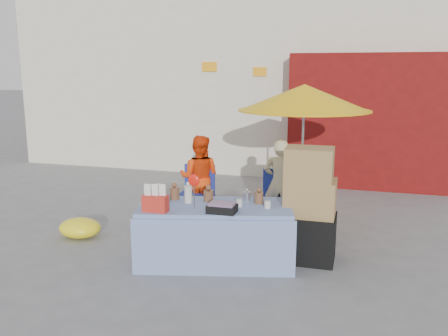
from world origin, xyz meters
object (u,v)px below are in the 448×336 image
(chair_right, at_px, (277,212))
(vendor_beige, at_px, (280,183))
(chair_left, at_px, (197,205))
(box_stack, at_px, (309,209))
(umbrella, at_px, (304,98))
(market_table, at_px, (215,233))
(vendor_orange, at_px, (199,178))

(chair_right, bearing_deg, vendor_beige, 84.57)
(chair_left, distance_m, box_stack, 2.14)
(chair_right, distance_m, umbrella, 1.69)
(vendor_beige, height_order, box_stack, box_stack)
(market_table, relative_size, chair_left, 2.35)
(umbrella, bearing_deg, vendor_orange, -174.47)
(market_table, xyz_separation_m, vendor_beige, (0.52, 1.56, 0.29))
(chair_left, relative_size, box_stack, 0.61)
(market_table, bearing_deg, vendor_orange, 101.34)
(chair_left, xyz_separation_m, box_stack, (1.81, -1.06, 0.39))
(vendor_beige, bearing_deg, market_table, 66.79)
(chair_left, relative_size, vendor_beige, 0.65)
(vendor_orange, relative_size, umbrella, 0.63)
(market_table, relative_size, umbrella, 0.96)
(chair_right, xyz_separation_m, box_stack, (0.56, -1.06, 0.39))
(vendor_orange, distance_m, vendor_beige, 1.25)
(box_stack, bearing_deg, market_table, -161.36)
(chair_right, xyz_separation_m, umbrella, (0.30, 0.28, 1.64))
(chair_left, distance_m, vendor_orange, 0.42)
(vendor_orange, distance_m, umbrella, 1.99)
(umbrella, bearing_deg, vendor_beige, -153.43)
(vendor_beige, bearing_deg, umbrella, -158.29)
(vendor_beige, bearing_deg, chair_right, 84.57)
(vendor_beige, xyz_separation_m, umbrella, (0.30, 0.15, 1.24))
(chair_left, bearing_deg, vendor_orange, 84.57)
(chair_right, bearing_deg, market_table, -114.76)
(umbrella, height_order, box_stack, umbrella)
(chair_right, height_order, vendor_orange, vendor_orange)
(chair_left, height_order, vendor_beige, vendor_beige)
(chair_left, xyz_separation_m, vendor_beige, (1.25, 0.13, 0.40))
(market_table, height_order, umbrella, umbrella)
(market_table, height_order, vendor_orange, vendor_orange)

